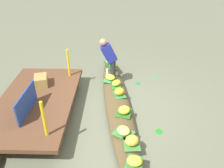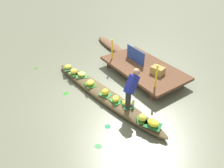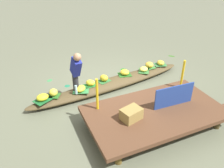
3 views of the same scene
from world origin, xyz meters
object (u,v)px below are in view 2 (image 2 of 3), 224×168
at_px(vendor_boat, 103,94).
at_px(water_bottle, 133,103).
at_px(banana_bunch_4, 127,103).
at_px(banana_bunch_7, 82,74).
at_px(banana_bunch_5, 142,117).
at_px(banana_bunch_6, 116,99).
at_px(banana_bunch_0, 90,83).
at_px(vendor_person, 131,87).
at_px(banana_bunch_1, 68,67).
at_px(banana_bunch_3, 153,123).
at_px(banana_bunch_2, 74,71).
at_px(market_banner, 135,55).
at_px(produce_crate, 158,70).
at_px(moored_boat, 112,46).
at_px(banana_bunch_8, 105,92).

relative_size(vendor_boat, water_bottle, 20.04).
distance_m(banana_bunch_4, banana_bunch_7, 2.24).
relative_size(banana_bunch_5, banana_bunch_6, 0.87).
distance_m(banana_bunch_0, vendor_person, 1.79).
xyz_separation_m(banana_bunch_0, water_bottle, (1.70, 0.46, 0.04)).
height_order(banana_bunch_1, banana_bunch_3, banana_bunch_3).
relative_size(banana_bunch_2, market_banner, 0.26).
relative_size(banana_bunch_6, produce_crate, 0.60).
distance_m(moored_boat, produce_crate, 3.44).
bearing_deg(banana_bunch_4, banana_bunch_3, 1.88).
relative_size(vendor_boat, banana_bunch_5, 22.69).
distance_m(banana_bunch_1, banana_bunch_5, 3.75).
relative_size(vendor_person, produce_crate, 2.75).
distance_m(banana_bunch_0, produce_crate, 2.38).
bearing_deg(moored_boat, banana_bunch_7, -49.84).
height_order(banana_bunch_0, banana_bunch_3, banana_bunch_3).
bearing_deg(moored_boat, banana_bunch_3, -18.04).
xyz_separation_m(banana_bunch_5, water_bottle, (-0.58, 0.16, 0.03)).
height_order(banana_bunch_2, water_bottle, water_bottle).
relative_size(banana_bunch_0, market_banner, 0.27).
bearing_deg(banana_bunch_4, banana_bunch_8, -161.89).
relative_size(banana_bunch_0, banana_bunch_5, 1.23).
height_order(water_bottle, market_banner, market_banner).
xyz_separation_m(banana_bunch_7, water_bottle, (2.37, 0.44, 0.05)).
distance_m(banana_bunch_1, vendor_person, 3.19).
xyz_separation_m(banana_bunch_6, produce_crate, (-0.26, 1.99, 0.20)).
bearing_deg(banana_bunch_8, vendor_boat, 168.28).
bearing_deg(produce_crate, banana_bunch_8, -95.40).
bearing_deg(market_banner, vendor_boat, -67.21).
distance_m(banana_bunch_2, banana_bunch_4, 2.57).
bearing_deg(moored_boat, market_banner, -6.16).
distance_m(banana_bunch_4, banana_bunch_8, 0.84).
height_order(banana_bunch_5, banana_bunch_8, same).
bearing_deg(banana_bunch_4, banana_bunch_1, -170.02).
bearing_deg(banana_bunch_7, market_banner, 77.77).
distance_m(banana_bunch_4, water_bottle, 0.19).
bearing_deg(banana_bunch_4, banana_bunch_2, -168.79).
bearing_deg(banana_bunch_1, produce_crate, 44.43).
bearing_deg(banana_bunch_4, vendor_person, 18.71).
xyz_separation_m(banana_bunch_7, market_banner, (0.46, 2.10, 0.34)).
height_order(banana_bunch_5, vendor_person, vendor_person).
relative_size(banana_bunch_3, produce_crate, 0.72).
height_order(vendor_boat, banana_bunch_4, banana_bunch_4).
xyz_separation_m(moored_boat, banana_bunch_3, (5.03, -2.18, 0.23)).
relative_size(banana_bunch_2, banana_bunch_8, 1.03).
distance_m(banana_bunch_0, banana_bunch_6, 1.21).
height_order(moored_boat, banana_bunch_6, banana_bunch_6).
relative_size(banana_bunch_2, banana_bunch_4, 0.87).
bearing_deg(banana_bunch_5, banana_bunch_2, -172.46).
relative_size(banana_bunch_0, banana_bunch_7, 0.99).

